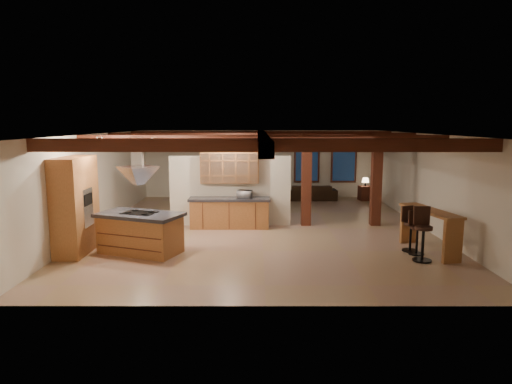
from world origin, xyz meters
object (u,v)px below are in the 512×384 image
(kitchen_island, at_px, (140,233))
(bar_counter, at_px, (430,224))
(dining_table, at_px, (255,204))
(sofa, at_px, (310,192))

(kitchen_island, xyz_separation_m, bar_counter, (7.23, 0.07, 0.22))
(dining_table, height_order, sofa, sofa)
(dining_table, relative_size, bar_counter, 0.81)
(kitchen_island, distance_m, dining_table, 5.92)
(kitchen_island, relative_size, dining_table, 1.34)
(bar_counter, bearing_deg, sofa, 104.66)
(bar_counter, bearing_deg, kitchen_island, -179.48)
(sofa, xyz_separation_m, bar_counter, (2.06, -7.86, 0.42))
(dining_table, xyz_separation_m, sofa, (2.33, 2.74, 0.01))
(sofa, bearing_deg, bar_counter, 102.48)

